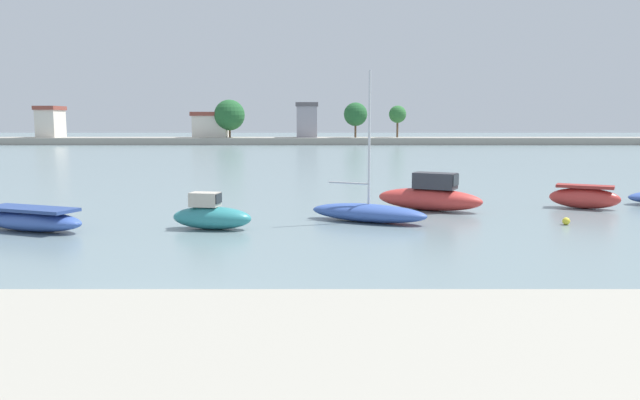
{
  "coord_description": "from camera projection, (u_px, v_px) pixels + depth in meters",
  "views": [
    {
      "loc": [
        3.97,
        -12.28,
        4.28
      ],
      "look_at": [
        3.95,
        13.84,
        0.91
      ],
      "focal_mm": 34.82,
      "sensor_mm": 36.0,
      "label": 1
    }
  ],
  "objects": [
    {
      "name": "moored_boat_3",
      "position": [
        368.0,
        212.0,
        26.21
      ],
      "size": [
        5.28,
        3.61,
        6.33
      ],
      "rotation": [
        0.0,
        0.0,
        -0.46
      ],
      "color": "#3856A8",
      "rests_on": "ground"
    },
    {
      "name": "ground_plane",
      "position": [
        127.0,
        330.0,
        12.73
      ],
      "size": [
        400.0,
        400.0,
        0.0
      ],
      "primitive_type": "plane",
      "color": "slate"
    },
    {
      "name": "moored_boat_2",
      "position": [
        212.0,
        216.0,
        24.45
      ],
      "size": [
        3.39,
        1.82,
        1.45
      ],
      "rotation": [
        0.0,
        0.0,
        -0.19
      ],
      "color": "teal",
      "rests_on": "ground"
    },
    {
      "name": "moored_boat_1",
      "position": [
        31.0,
        219.0,
        24.13
      ],
      "size": [
        5.07,
        3.18,
        0.92
      ],
      "rotation": [
        0.0,
        0.0,
        -0.37
      ],
      "color": "#3856A8",
      "rests_on": "ground"
    },
    {
      "name": "moored_boat_5",
      "position": [
        585.0,
        197.0,
        30.16
      ],
      "size": [
        3.38,
        2.42,
        1.15
      ],
      "rotation": [
        0.0,
        0.0,
        -0.47
      ],
      "color": "#C63833",
      "rests_on": "ground"
    },
    {
      "name": "mooring_buoy_1",
      "position": [
        567.0,
        221.0,
        25.47
      ],
      "size": [
        0.31,
        0.31,
        0.31
      ],
      "primitive_type": "sphere",
      "color": "yellow",
      "rests_on": "ground"
    },
    {
      "name": "distant_shoreline",
      "position": [
        278.0,
        134.0,
        109.94
      ],
      "size": [
        131.81,
        8.43,
        7.84
      ],
      "color": "gray",
      "rests_on": "ground"
    },
    {
      "name": "moored_boat_4",
      "position": [
        430.0,
        196.0,
        29.56
      ],
      "size": [
        5.25,
        3.77,
        1.8
      ],
      "rotation": [
        0.0,
        0.0,
        -0.49
      ],
      "color": "#C63833",
      "rests_on": "ground"
    }
  ]
}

